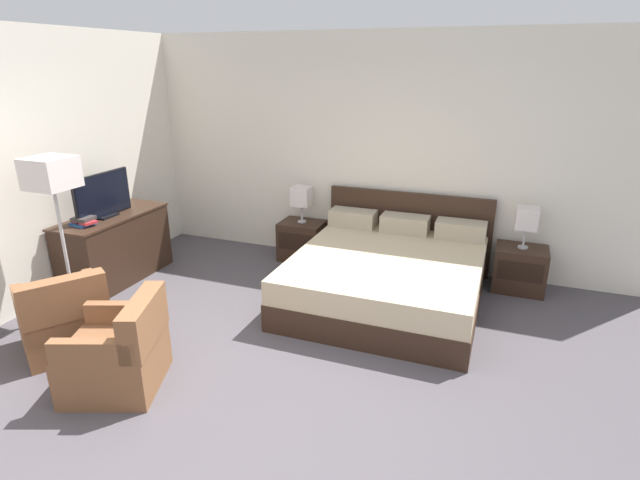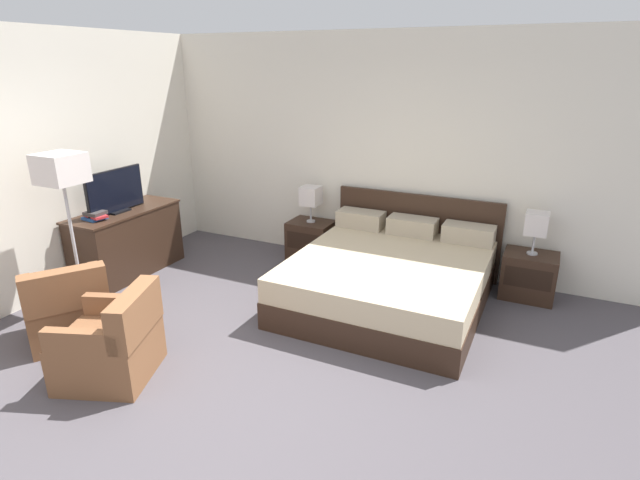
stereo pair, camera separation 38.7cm
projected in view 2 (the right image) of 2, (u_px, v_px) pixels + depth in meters
name	position (u px, v px, depth m)	size (l,w,h in m)	color
ground_plane	(217.00, 407.00, 3.73)	(9.83, 9.83, 0.00)	#4C474C
wall_back	(374.00, 153.00, 6.07)	(6.80, 0.06, 2.79)	silver
wall_left	(73.00, 161.00, 5.55)	(0.06, 5.08, 2.79)	silver
bed	(390.00, 277.00, 5.28)	(1.99, 2.12, 0.96)	#332116
nightstand_left	(311.00, 240.00, 6.48)	(0.55, 0.43, 0.50)	#332116
nightstand_right	(529.00, 276.00, 5.41)	(0.55, 0.43, 0.50)	#332116
table_lamp_left	(311.00, 196.00, 6.29)	(0.23, 0.23, 0.46)	#B7B7BC
table_lamp_right	(537.00, 224.00, 5.21)	(0.23, 0.23, 0.46)	#B7B7BC
dresser	(127.00, 241.00, 5.99)	(0.56, 1.35, 0.79)	#332116
tv	(115.00, 192.00, 5.72)	(0.18, 0.79, 0.50)	black
book_red_cover	(95.00, 218.00, 5.52)	(0.21, 0.19, 0.03)	#234C8E
book_blue_cover	(96.00, 216.00, 5.50)	(0.26, 0.15, 0.03)	#B7282D
book_small_top	(95.00, 213.00, 5.50)	(0.19, 0.18, 0.04)	#383333
armchair_by_window	(68.00, 310.00, 4.59)	(0.95, 0.95, 0.76)	brown
armchair_companion	(112.00, 345.00, 4.02)	(0.89, 0.88, 0.76)	brown
floor_lamp	(62.00, 177.00, 4.79)	(0.38, 0.38, 1.62)	#B7B7BC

